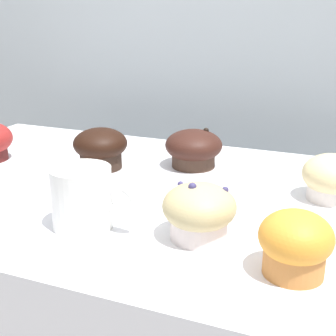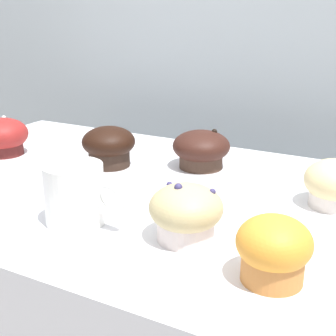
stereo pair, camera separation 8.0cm
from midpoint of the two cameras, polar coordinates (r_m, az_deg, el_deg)
The scene contains 7 objects.
wall_back at distance 1.39m, azimuth 4.48°, elevation 4.93°, with size 3.20×0.10×1.80m, color #A8B2B7.
muffin_front_center at distance 0.94m, azimuth -10.66°, elevation 2.43°, with size 0.11×0.11×0.08m.
muffin_back_left at distance 0.64m, azimuth 0.26°, elevation -5.37°, with size 0.10×0.10×0.08m.
muffin_back_right at distance 0.81m, azimuth 16.70°, elevation -1.21°, with size 0.10×0.10×0.08m.
muffin_front_left at distance 0.57m, azimuth 11.37°, elevation -9.10°, with size 0.09×0.09×0.08m.
muffin_front_right at distance 0.94m, azimuth 0.71°, elevation 2.38°, with size 0.11×0.11×0.08m.
coffee_cup at distance 0.69m, azimuth -13.61°, elevation -3.47°, with size 0.13×0.09×0.09m.
Camera 1 is at (0.37, -0.70, 1.23)m, focal length 50.00 mm.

